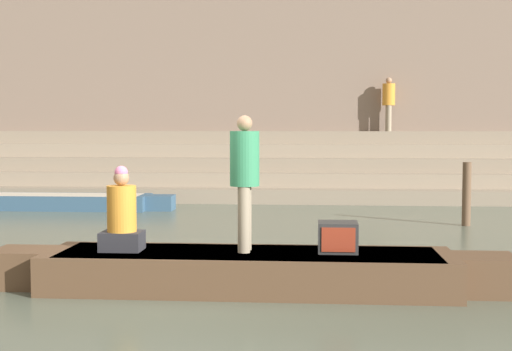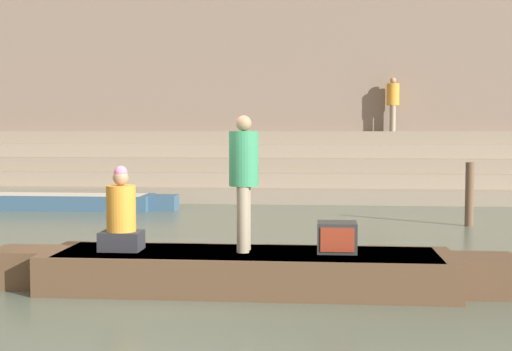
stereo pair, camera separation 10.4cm
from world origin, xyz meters
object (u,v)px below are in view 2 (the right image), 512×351
object	(u,v)px
moored_boat_shore	(61,201)
person_on_steps	(393,101)
rowboat_main	(248,270)
person_rowing	(121,217)
person_standing	(244,174)
tv_set	(337,237)
mooring_post	(470,194)

from	to	relation	value
moored_boat_shore	person_on_steps	xyz separation A→B (m)	(8.82, 4.68, 2.70)
rowboat_main	person_rowing	xyz separation A→B (m)	(-1.64, -0.00, 0.66)
person_standing	person_on_steps	bearing A→B (deg)	83.53
moored_boat_shore	tv_set	bearing A→B (deg)	-52.80
tv_set	moored_boat_shore	size ratio (longest dim) A/B	0.08
moored_boat_shore	person_rowing	bearing A→B (deg)	-66.33
moored_boat_shore	person_on_steps	world-z (taller)	person_on_steps
mooring_post	person_rowing	bearing A→B (deg)	-131.98
person_standing	person_on_steps	distance (m)	13.71
tv_set	mooring_post	size ratio (longest dim) A/B	0.37
person_rowing	tv_set	xyz separation A→B (m)	(2.78, 0.10, -0.24)
person_standing	mooring_post	size ratio (longest dim) A/B	1.29
person_rowing	tv_set	world-z (taller)	person_rowing
person_standing	rowboat_main	bearing A→B (deg)	-44.63
person_standing	person_rowing	bearing A→B (deg)	-170.35
mooring_post	person_on_steps	xyz separation A→B (m)	(-0.93, 6.99, 2.23)
rowboat_main	person_standing	distance (m)	1.23
person_standing	moored_boat_shore	bearing A→B (deg)	130.35
rowboat_main	person_on_steps	bearing A→B (deg)	74.76
mooring_post	moored_boat_shore	bearing A→B (deg)	166.69
person_on_steps	rowboat_main	bearing A→B (deg)	136.27
moored_boat_shore	mooring_post	size ratio (longest dim) A/B	4.46
mooring_post	rowboat_main	bearing A→B (deg)	-122.66
mooring_post	person_on_steps	size ratio (longest dim) A/B	0.82
moored_boat_shore	person_on_steps	size ratio (longest dim) A/B	3.64
person_rowing	tv_set	distance (m)	2.79
person_standing	person_rowing	distance (m)	1.69
rowboat_main	moored_boat_shore	bearing A→B (deg)	121.33
rowboat_main	person_rowing	world-z (taller)	person_rowing
rowboat_main	person_standing	xyz separation A→B (m)	(-0.05, 0.07, 1.23)
moored_boat_shore	mooring_post	xyz separation A→B (m)	(9.75, -2.31, 0.47)
tv_set	person_standing	bearing A→B (deg)	173.86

